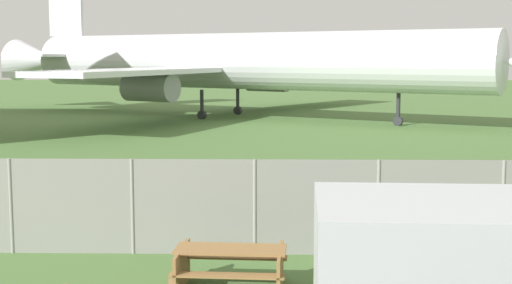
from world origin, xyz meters
TOP-DOWN VIEW (x-y plane):
  - perimeter_fence at (0.00, 10.00)m, footprint 56.07×0.07m
  - airplane at (-2.10, 43.32)m, footprint 38.35×31.77m
  - picnic_bench_near_cabin at (-0.37, 7.71)m, footprint 2.02×1.51m

SIDE VIEW (x-z plane):
  - picnic_bench_near_cabin at x=-0.37m, z-range 0.10..0.86m
  - perimeter_fence at x=0.00m, z-range 0.00..2.00m
  - airplane at x=-2.10m, z-range -1.87..9.35m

